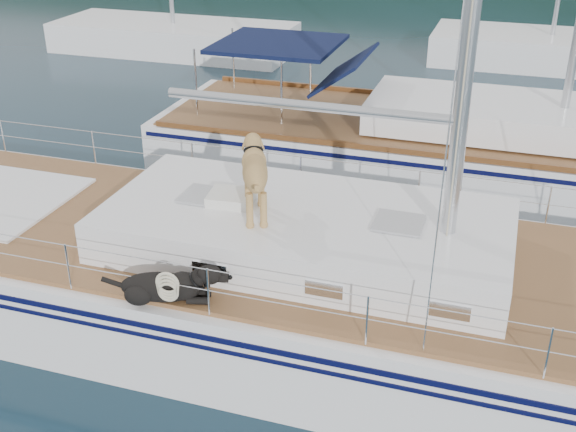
% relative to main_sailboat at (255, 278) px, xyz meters
% --- Properties ---
extents(ground, '(120.00, 120.00, 0.00)m').
position_rel_main_sailboat_xyz_m(ground, '(-0.09, 0.01, -0.68)').
color(ground, black).
rests_on(ground, ground).
extents(main_sailboat, '(12.00, 3.91, 14.01)m').
position_rel_main_sailboat_xyz_m(main_sailboat, '(0.00, 0.00, 0.00)').
color(main_sailboat, white).
rests_on(main_sailboat, ground).
extents(neighbor_sailboat, '(11.00, 3.50, 13.30)m').
position_rel_main_sailboat_xyz_m(neighbor_sailboat, '(1.68, 5.86, -0.05)').
color(neighbor_sailboat, white).
rests_on(neighbor_sailboat, ground).
extents(bg_boat_west, '(8.00, 3.00, 11.65)m').
position_rel_main_sailboat_xyz_m(bg_boat_west, '(-8.09, 14.01, -0.23)').
color(bg_boat_west, white).
rests_on(bg_boat_west, ground).
extents(bg_boat_center, '(7.20, 3.00, 11.65)m').
position_rel_main_sailboat_xyz_m(bg_boat_center, '(3.91, 16.01, -0.23)').
color(bg_boat_center, white).
rests_on(bg_boat_center, ground).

